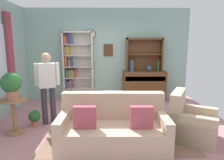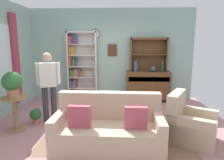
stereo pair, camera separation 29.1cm
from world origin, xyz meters
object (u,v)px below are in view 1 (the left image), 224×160
(potted_plant_small, at_px, (35,117))
(sideboard, at_px, (144,84))
(bookshelf, at_px, (76,67))
(armchair_floral, at_px, (191,124))
(coffee_table, at_px, (123,110))
(vase_tall, at_px, (132,66))
(plant_stand, at_px, (14,112))
(potted_plant_large, at_px, (11,84))
(vase_round, at_px, (149,69))
(book_stack, at_px, (124,104))
(bottle_wine, at_px, (158,66))
(person_reading, at_px, (47,83))
(sideboard_hutch, at_px, (144,50))
(couch_floral, at_px, (113,130))

(potted_plant_small, bearing_deg, sideboard, 35.74)
(bookshelf, bearing_deg, sideboard, -2.30)
(armchair_floral, xyz_separation_m, coffee_table, (-1.22, 0.61, 0.06))
(vase_tall, height_order, armchair_floral, vase_tall)
(vase_tall, distance_m, armchair_floral, 2.73)
(plant_stand, xyz_separation_m, potted_plant_large, (0.01, -0.05, 0.57))
(vase_round, height_order, book_stack, vase_round)
(bookshelf, bearing_deg, vase_tall, -5.51)
(armchair_floral, bearing_deg, potted_plant_large, 175.78)
(vase_tall, distance_m, plant_stand, 3.43)
(vase_round, bearing_deg, coffee_table, -115.98)
(bookshelf, xyz_separation_m, bottle_wine, (2.49, -0.17, 0.04))
(vase_tall, height_order, person_reading, person_reading)
(sideboard_hutch, bearing_deg, plant_stand, -141.17)
(potted_plant_large, bearing_deg, bottle_wine, 33.76)
(potted_plant_large, bearing_deg, armchair_floral, -4.22)
(person_reading, bearing_deg, coffee_table, -5.41)
(couch_floral, bearing_deg, potted_plant_large, 164.15)
(plant_stand, height_order, potted_plant_small, plant_stand)
(sideboard_hutch, height_order, plant_stand, sideboard_hutch)
(vase_round, distance_m, book_stack, 2.09)
(bottle_wine, bearing_deg, couch_floral, -117.03)
(vase_round, distance_m, potted_plant_large, 3.80)
(vase_tall, distance_m, potted_plant_large, 3.39)
(vase_tall, bearing_deg, book_stack, -101.96)
(vase_round, distance_m, plant_stand, 3.83)
(armchair_floral, distance_m, potted_plant_large, 3.45)
(sideboard_hutch, xyz_separation_m, couch_floral, (-1.02, -2.96, -1.25))
(potted_plant_large, bearing_deg, couch_floral, -15.85)
(vase_round, relative_size, coffee_table, 0.21)
(vase_round, xyz_separation_m, potted_plant_large, (-3.06, -2.24, -0.01))
(couch_floral, xyz_separation_m, book_stack, (0.25, 0.98, 0.14))
(potted_plant_large, height_order, coffee_table, potted_plant_large)
(bottle_wine, distance_m, couch_floral, 3.20)
(person_reading, bearing_deg, potted_plant_small, -154.68)
(sideboard_hutch, xyz_separation_m, book_stack, (-0.77, -1.98, -1.10))
(vase_tall, height_order, potted_plant_small, vase_tall)
(sideboard, height_order, coffee_table, sideboard)
(sideboard_hutch, relative_size, vase_tall, 3.35)
(plant_stand, bearing_deg, vase_tall, 40.48)
(armchair_floral, xyz_separation_m, potted_plant_small, (-3.12, 0.63, -0.09))
(sideboard, height_order, couch_floral, sideboard)
(sideboard_hutch, height_order, armchair_floral, sideboard_hutch)
(vase_round, relative_size, bottle_wine, 0.53)
(bookshelf, distance_m, couch_floral, 3.21)
(vase_round, bearing_deg, plant_stand, -144.48)
(bottle_wine, bearing_deg, bookshelf, 176.01)
(bookshelf, bearing_deg, bottle_wine, -3.99)
(armchair_floral, relative_size, plant_stand, 1.50)
(sideboard_hutch, height_order, vase_tall, sideboard_hutch)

